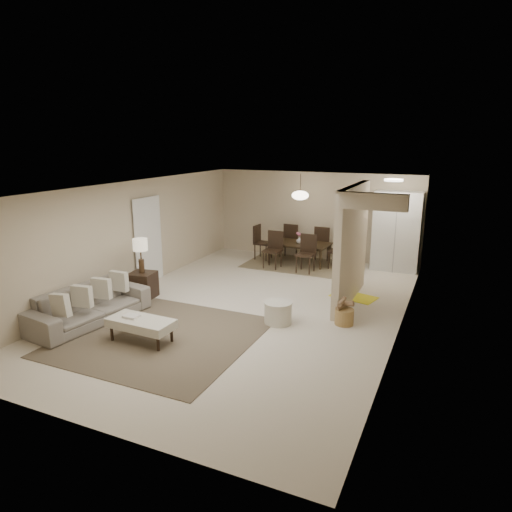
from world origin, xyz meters
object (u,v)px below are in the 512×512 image
at_px(round_pouf, 278,313).
at_px(pantry_cabinet, 397,231).
at_px(ottoman_bench, 141,324).
at_px(sofa, 89,305).
at_px(side_table, 143,285).
at_px(dining_table, 299,253).
at_px(wicker_basket, 344,317).

bearing_deg(round_pouf, pantry_cabinet, 72.17).
bearing_deg(round_pouf, ottoman_bench, -136.86).
height_order(pantry_cabinet, ottoman_bench, pantry_cabinet).
distance_m(sofa, side_table, 1.55).
xyz_separation_m(sofa, dining_table, (2.26, 5.65, -0.05)).
relative_size(ottoman_bench, side_table, 2.06).
bearing_deg(wicker_basket, side_table, -175.70).
xyz_separation_m(sofa, ottoman_bench, (1.45, -0.30, -0.01)).
bearing_deg(pantry_cabinet, side_table, -136.23).
xyz_separation_m(pantry_cabinet, ottoman_bench, (-3.35, -6.40, -0.72)).
bearing_deg(wicker_basket, pantry_cabinet, 85.46).
relative_size(wicker_basket, dining_table, 0.21).
bearing_deg(sofa, round_pouf, -58.81).
height_order(sofa, dining_table, sofa).
relative_size(pantry_cabinet, ottoman_bench, 1.78).
bearing_deg(pantry_cabinet, ottoman_bench, -117.64).
bearing_deg(round_pouf, wicker_basket, 21.10).
relative_size(pantry_cabinet, side_table, 3.66).
distance_m(pantry_cabinet, ottoman_bench, 7.26).
bearing_deg(pantry_cabinet, wicker_basket, -94.54).
height_order(pantry_cabinet, wicker_basket, pantry_cabinet).
relative_size(side_table, wicker_basket, 1.61).
distance_m(round_pouf, wicker_basket, 1.25).
bearing_deg(dining_table, ottoman_bench, -95.32).
distance_m(pantry_cabinet, side_table, 6.62).
bearing_deg(wicker_basket, round_pouf, -158.90).
bearing_deg(ottoman_bench, round_pouf, 44.76).
relative_size(ottoman_bench, dining_table, 0.70).
xyz_separation_m(ottoman_bench, round_pouf, (1.85, 1.73, -0.12)).
relative_size(side_table, round_pouf, 1.07).
xyz_separation_m(pantry_cabinet, round_pouf, (-1.50, -4.67, -0.84)).
relative_size(sofa, wicker_basket, 6.56).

